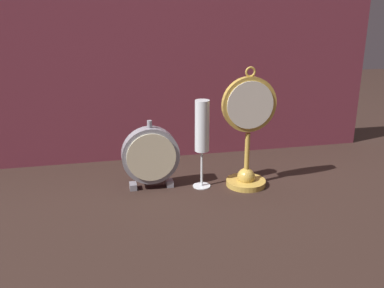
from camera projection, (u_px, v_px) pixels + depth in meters
The scene contains 5 objects.
ground_plane at pixel (198, 194), 1.20m from camera, with size 4.00×4.00×0.00m, color black.
fabric_backdrop_drape at pixel (176, 67), 1.41m from camera, with size 1.37×0.01×0.62m, color brown.
pocket_watch_on_stand at pixel (248, 137), 1.21m from camera, with size 0.16×0.12×0.35m.
mantel_clock_silver at pixel (151, 156), 1.21m from camera, with size 0.16×0.04×0.20m.
champagne_flute at pixel (202, 132), 1.20m from camera, with size 0.05×0.05×0.26m.
Camera 1 is at (-0.25, -1.07, 0.51)m, focal length 40.00 mm.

